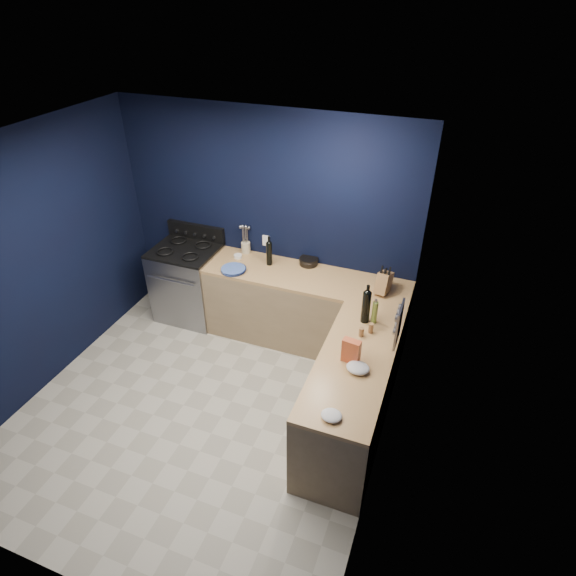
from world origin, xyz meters
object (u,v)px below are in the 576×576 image
at_px(gas_range, 189,284).
at_px(utensil_crock, 246,247).
at_px(knife_block, 384,283).
at_px(plate_stack, 233,269).
at_px(crouton_bag, 351,351).

bearing_deg(gas_range, utensil_crock, 21.56).
relative_size(gas_range, knife_block, 4.13).
xyz_separation_m(gas_range, utensil_crock, (0.68, 0.27, 0.51)).
xyz_separation_m(gas_range, plate_stack, (0.73, -0.17, 0.46)).
bearing_deg(knife_block, crouton_bag, -82.28).
bearing_deg(gas_range, crouton_bag, -26.42).
bearing_deg(gas_range, plate_stack, -12.93).
distance_m(gas_range, crouton_bag, 2.66).
bearing_deg(knife_block, utensil_crock, -178.50).
relative_size(plate_stack, knife_block, 1.23).
bearing_deg(utensil_crock, gas_range, -158.44).
height_order(knife_block, crouton_bag, knife_block).
bearing_deg(crouton_bag, utensil_crock, 147.28).
relative_size(plate_stack, crouton_bag, 1.21).
relative_size(gas_range, crouton_bag, 4.06).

